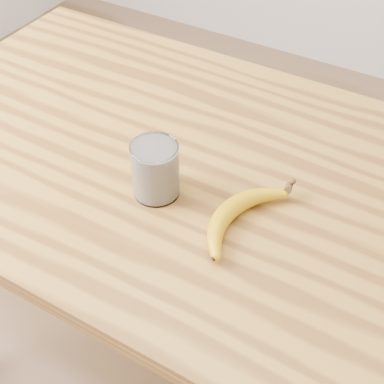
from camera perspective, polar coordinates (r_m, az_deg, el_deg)
The scene contains 3 objects.
table at distance 1.19m, azimuth -3.30°, elevation -0.15°, with size 1.20×0.80×0.90m.
smoothie_glass at distance 0.98m, azimuth -3.92°, elevation 2.37°, with size 0.09×0.09×0.11m.
banana at distance 0.96m, azimuth 4.00°, elevation -1.86°, with size 0.11×0.29×0.04m, color #C59209, non-canonical shape.
Camera 1 is at (0.48, -0.70, 1.61)m, focal length 50.00 mm.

